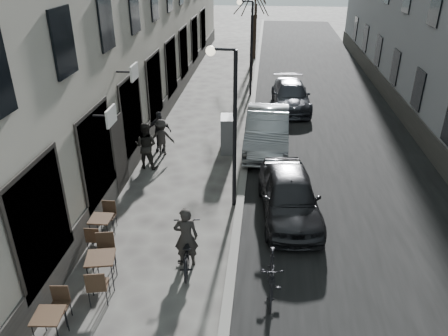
% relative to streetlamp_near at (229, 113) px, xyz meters
% --- Properties ---
extents(road, '(7.30, 60.00, 0.00)m').
position_rel_streetlamp_near_xyz_m(road, '(4.02, 10.00, -3.16)').
color(road, black).
rests_on(road, ground).
extents(kerb, '(0.25, 60.00, 0.12)m').
position_rel_streetlamp_near_xyz_m(kerb, '(0.37, 10.00, -3.10)').
color(kerb, slate).
rests_on(kerb, ground).
extents(streetlamp_near, '(0.90, 0.28, 5.09)m').
position_rel_streetlamp_near_xyz_m(streetlamp_near, '(0.00, 0.00, 0.00)').
color(streetlamp_near, black).
rests_on(streetlamp_near, ground).
extents(streetlamp_far, '(0.90, 0.28, 5.09)m').
position_rel_streetlamp_near_xyz_m(streetlamp_far, '(0.00, 12.00, 0.00)').
color(streetlamp_far, black).
rests_on(streetlamp_far, ground).
extents(tree_near, '(2.40, 2.40, 5.70)m').
position_rel_streetlamp_near_xyz_m(tree_near, '(0.07, 15.00, 1.50)').
color(tree_near, black).
rests_on(tree_near, ground).
extents(bistro_set_a, '(0.65, 1.49, 0.87)m').
position_rel_streetlamp_near_xyz_m(bistro_set_a, '(-3.24, -5.87, -2.72)').
color(bistro_set_a, '#311E15').
rests_on(bistro_set_a, ground).
extents(bistro_set_b, '(0.80, 1.72, 0.98)m').
position_rel_streetlamp_near_xyz_m(bistro_set_b, '(-2.77, -4.06, -2.65)').
color(bistro_set_b, '#311E15').
rests_on(bistro_set_b, ground).
extents(bistro_set_c, '(0.60, 1.47, 0.87)m').
position_rel_streetlamp_near_xyz_m(bistro_set_c, '(-3.41, -2.26, -2.71)').
color(bistro_set_c, '#311E15').
rests_on(bistro_set_c, ground).
extents(utility_cabinet, '(0.63, 1.03, 1.48)m').
position_rel_streetlamp_near_xyz_m(utility_cabinet, '(-0.43, 4.18, -2.42)').
color(utility_cabinet, slate).
rests_on(utility_cabinet, ground).
extents(bicycle, '(0.94, 2.07, 1.05)m').
position_rel_streetlamp_near_xyz_m(bicycle, '(-0.83, -3.08, -2.63)').
color(bicycle, black).
rests_on(bicycle, ground).
extents(cyclist_rider, '(0.67, 0.49, 1.72)m').
position_rel_streetlamp_near_xyz_m(cyclist_rider, '(-0.83, -3.08, -2.30)').
color(cyclist_rider, black).
rests_on(cyclist_rider, ground).
extents(pedestrian_near, '(0.97, 0.81, 1.79)m').
position_rel_streetlamp_near_xyz_m(pedestrian_near, '(-3.32, 2.39, -2.26)').
color(pedestrian_near, black).
rests_on(pedestrian_near, ground).
extents(pedestrian_mid, '(1.00, 0.62, 1.49)m').
position_rel_streetlamp_near_xyz_m(pedestrian_mid, '(-2.99, 3.60, -2.41)').
color(pedestrian_mid, '#2D2927').
rests_on(pedestrian_mid, ground).
extents(pedestrian_far, '(0.99, 0.44, 1.67)m').
position_rel_streetlamp_near_xyz_m(pedestrian_far, '(-3.19, 3.99, -2.33)').
color(pedestrian_far, black).
rests_on(pedestrian_far, ground).
extents(car_near, '(2.12, 4.41, 1.45)m').
position_rel_streetlamp_near_xyz_m(car_near, '(1.91, -0.45, -2.43)').
color(car_near, black).
rests_on(car_near, ground).
extents(car_mid, '(1.80, 4.93, 1.61)m').
position_rel_streetlamp_near_xyz_m(car_mid, '(1.17, 4.64, -2.35)').
color(car_mid, gray).
rests_on(car_mid, ground).
extents(car_far, '(2.08, 4.64, 1.32)m').
position_rel_streetlamp_near_xyz_m(car_far, '(2.34, 9.86, -2.50)').
color(car_far, '#31333A').
rests_on(car_far, ground).
extents(moped, '(0.54, 1.85, 1.11)m').
position_rel_streetlamp_near_xyz_m(moped, '(1.37, -4.00, -2.61)').
color(moped, black).
rests_on(moped, ground).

